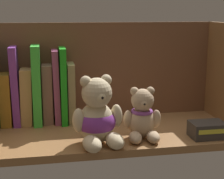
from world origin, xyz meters
TOP-DOWN VIEW (x-y plane):
  - shelf_board at (0.00, 0.00)cm, footprint 69.48×29.25cm
  - shelf_back_panel at (0.00, 15.23)cm, footprint 71.88×1.20cm
  - book_1 at (-29.24, 12.55)cm, footprint 3.15×10.22cm
  - book_2 at (-26.34, 12.55)cm, footprint 2.43×10.78cm
  - book_3 at (-23.39, 12.55)cm, footprint 3.60×9.39cm
  - book_4 at (-20.21, 12.55)cm, footprint 2.47×12.51cm
  - book_5 at (-17.21, 12.55)cm, footprint 2.92×9.00cm
  - book_6 at (-14.58, 12.55)cm, footprint 2.10×10.59cm
  - book_7 at (-12.50, 12.55)cm, footprint 1.80×13.08cm
  - book_8 at (-10.24, 12.55)cm, footprint 2.11×11.92cm
  - teddy_bear_larger at (-5.11, -8.88)cm, footprint 13.16×14.06cm
  - teddy_bear_smaller at (7.08, -7.24)cm, footprint 10.18×10.42cm
  - small_product_box at (24.52, -9.51)cm, footprint 9.20×6.53cm

SIDE VIEW (x-z plane):
  - shelf_board at x=0.00cm, z-range 0.00..2.00cm
  - small_product_box at x=24.52cm, z-range 2.00..6.17cm
  - teddy_bear_smaller at x=7.08cm, z-range 0.99..14.83cm
  - teddy_bear_larger at x=-5.11cm, z-range 0.11..17.76cm
  - book_1 at x=-29.24cm, z-range 2.00..17.37cm
  - book_3 at x=-23.39cm, z-range 1.97..18.57cm
  - book_5 at x=-17.21cm, z-range 2.00..19.55cm
  - book_8 at x=-10.24cm, z-range 2.00..19.99cm
  - book_6 at x=-14.58cm, z-range 1.99..23.94cm
  - book_7 at x=-12.50cm, z-range 2.00..24.63cm
  - book_2 at x=-26.34cm, z-range 1.98..25.12cm
  - book_4 at x=-20.21cm, z-range 2.00..25.42cm
  - shelf_back_panel at x=0.00cm, z-range 0.00..31.68cm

